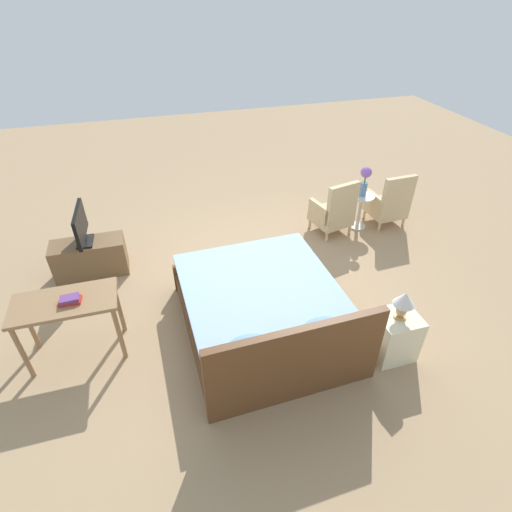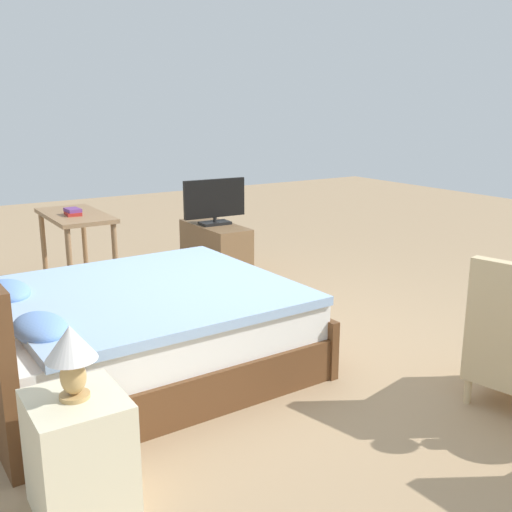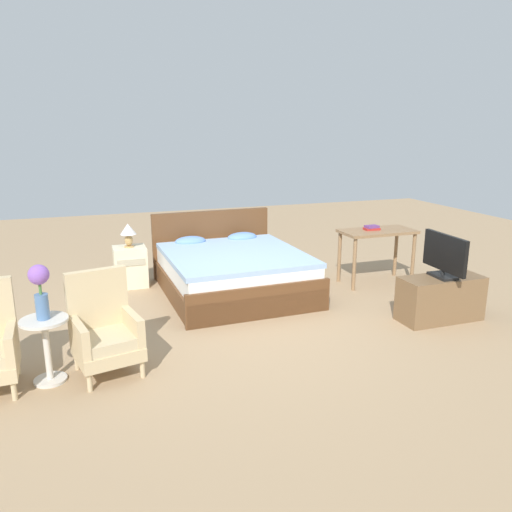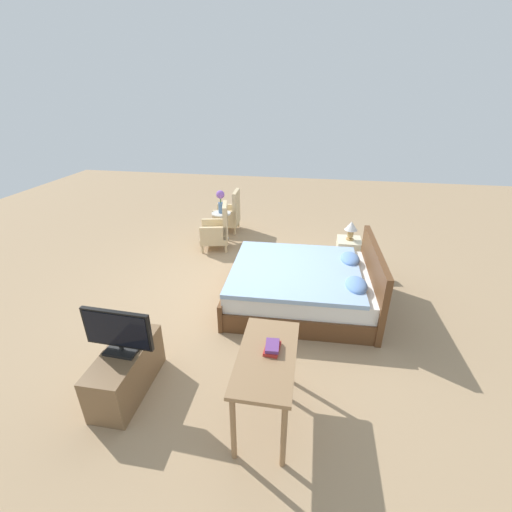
# 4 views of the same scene
# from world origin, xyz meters

# --- Properties ---
(ground_plane) EXTENTS (16.00, 16.00, 0.00)m
(ground_plane) POSITION_xyz_m (0.00, 0.00, 0.00)
(ground_plane) COLOR #A38460
(bed) EXTENTS (1.83, 2.13, 0.96)m
(bed) POSITION_xyz_m (0.15, 1.04, 0.30)
(bed) COLOR brown
(bed) RESTS_ON ground_plane
(armchair_by_window_right) EXTENTS (0.65, 0.65, 0.92)m
(armchair_by_window_right) POSITION_xyz_m (-1.56, -0.75, 0.37)
(armchair_by_window_right) COLOR #CCB284
(armchair_by_window_right) RESTS_ON ground_plane
(side_table) EXTENTS (0.40, 0.40, 0.58)m
(side_table) POSITION_xyz_m (-2.05, -0.78, 0.37)
(side_table) COLOR beige
(side_table) RESTS_ON ground_plane
(flower_vase) EXTENTS (0.17, 0.17, 0.48)m
(flower_vase) POSITION_xyz_m (-2.05, -0.78, 0.87)
(flower_vase) COLOR #4C709E
(flower_vase) RESTS_ON side_table
(nightstand) EXTENTS (0.44, 0.41, 0.56)m
(nightstand) POSITION_xyz_m (-1.11, 1.76, 0.28)
(nightstand) COLOR beige
(nightstand) RESTS_ON ground_plane
(table_lamp) EXTENTS (0.22, 0.22, 0.33)m
(table_lamp) POSITION_xyz_m (-1.11, 1.76, 0.77)
(table_lamp) COLOR tan
(table_lamp) RESTS_ON nightstand
(tv_stand) EXTENTS (0.96, 0.40, 0.51)m
(tv_stand) POSITION_xyz_m (2.12, -0.70, 0.26)
(tv_stand) COLOR brown
(tv_stand) RESTS_ON ground_plane
(tv_flatscreen) EXTENTS (0.21, 0.71, 0.49)m
(tv_flatscreen) POSITION_xyz_m (2.13, -0.70, 0.76)
(tv_flatscreen) COLOR black
(tv_flatscreen) RESTS_ON tv_stand
(vanity_desk) EXTENTS (1.04, 0.52, 0.76)m
(vanity_desk) POSITION_xyz_m (2.20, 0.78, 0.65)
(vanity_desk) COLOR #8E6B47
(vanity_desk) RESTS_ON ground_plane
(book_stack) EXTENTS (0.22, 0.15, 0.06)m
(book_stack) POSITION_xyz_m (2.13, 0.82, 0.79)
(book_stack) COLOR #AD2823
(book_stack) RESTS_ON vanity_desk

